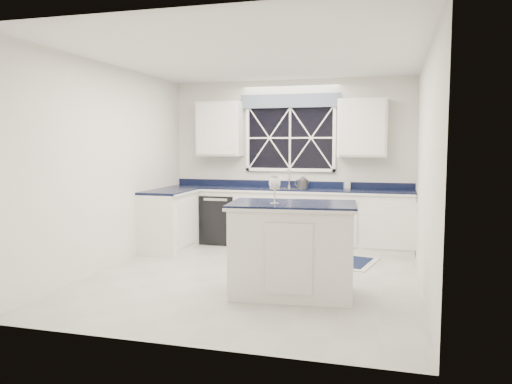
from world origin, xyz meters
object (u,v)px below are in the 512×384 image
(island, at_px, (292,249))
(wine_glass, at_px, (275,184))
(faucet, at_px, (289,178))
(kettle, at_px, (303,183))
(dishwasher, at_px, (222,218))
(soap_bottle, at_px, (347,182))

(island, xyz_separation_m, wine_glass, (-0.18, -0.11, 0.71))
(faucet, relative_size, wine_glass, 1.02)
(faucet, height_order, kettle, faucet)
(dishwasher, distance_m, island, 3.08)
(island, bearing_deg, kettle, 92.09)
(kettle, bearing_deg, island, -60.61)
(dishwasher, bearing_deg, soap_bottle, 6.15)
(island, height_order, soap_bottle, soap_bottle)
(kettle, height_order, wine_glass, wine_glass)
(wine_glass, bearing_deg, soap_bottle, 79.96)
(island, bearing_deg, faucet, 96.85)
(soap_bottle, bearing_deg, faucet, -178.45)
(faucet, distance_m, soap_bottle, 0.95)
(wine_glass, relative_size, soap_bottle, 1.51)
(dishwasher, distance_m, faucet, 1.31)
(dishwasher, height_order, kettle, kettle)
(kettle, relative_size, wine_glass, 0.93)
(island, height_order, wine_glass, wine_glass)
(dishwasher, relative_size, wine_glass, 2.77)
(kettle, distance_m, soap_bottle, 0.72)
(faucet, height_order, wine_glass, wine_glass)
(island, bearing_deg, soap_bottle, 77.56)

